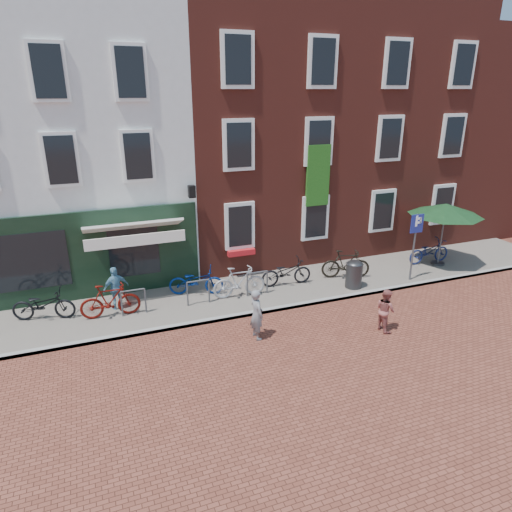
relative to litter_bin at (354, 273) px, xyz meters
name	(u,v)px	position (x,y,z in m)	size (l,w,h in m)	color
ground	(256,315)	(-3.83, -0.60, -0.63)	(80.00, 80.00, 0.00)	brown
sidewalk	(268,290)	(-2.83, 0.90, -0.58)	(24.00, 3.00, 0.10)	slate
building_stucco	(64,148)	(-8.83, 6.40, 3.87)	(8.00, 8.00, 9.00)	silver
building_brick_mid	(242,128)	(-1.83, 6.40, 4.37)	(6.00, 8.00, 10.00)	maroon
building_brick_right	(364,124)	(4.17, 6.40, 4.37)	(6.00, 8.00, 10.00)	maroon
filler_right	(471,131)	(10.67, 6.40, 3.87)	(7.00, 8.00, 9.00)	maroon
litter_bin	(354,273)	(0.00, 0.00, 0.00)	(0.56, 0.56, 1.04)	#323234
parking_sign	(415,235)	(2.27, -0.17, 1.14)	(0.50, 0.08, 2.44)	#4C4C4F
parasol	(446,207)	(4.29, 0.70, 1.75)	(2.74, 2.74, 2.53)	#4C4C4F
woman	(257,314)	(-4.28, -1.84, 0.10)	(0.53, 0.35, 1.47)	slate
boy	(385,310)	(-0.67, -2.72, 0.00)	(0.61, 0.48, 1.26)	#9B504B
cafe_person	(116,288)	(-7.76, 1.22, 0.15)	(0.81, 0.34, 1.38)	#5B92AE
bicycle_0	(44,305)	(-9.85, 1.25, -0.06)	(0.63, 1.80, 0.95)	black
bicycle_1	(110,301)	(-7.99, 0.71, -0.01)	(0.49, 1.75, 1.05)	#590C07
bicycle_2	(196,281)	(-5.21, 1.37, -0.06)	(0.63, 1.80, 0.95)	navy
bicycle_3	(239,282)	(-3.94, 0.67, -0.01)	(0.49, 1.75, 1.05)	#9A9A9C
bicycle_4	(286,272)	(-2.10, 1.00, -0.06)	(0.63, 1.80, 0.95)	black
bicycle_5	(346,264)	(0.17, 0.83, -0.01)	(0.49, 1.75, 1.05)	black
bicycle_6	(429,251)	(4.03, 0.98, -0.06)	(0.63, 1.80, 0.95)	navy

